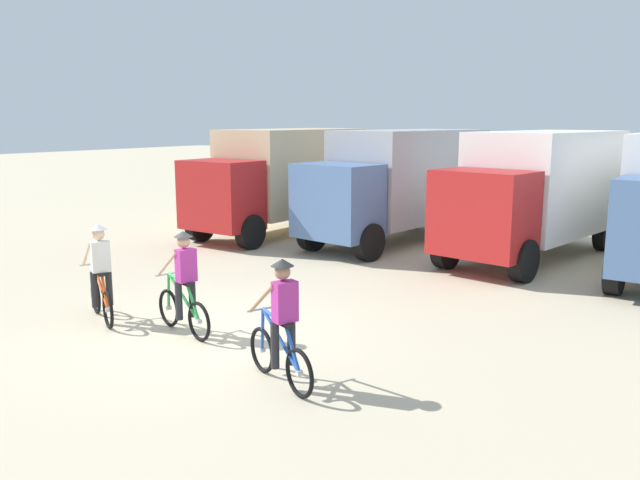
# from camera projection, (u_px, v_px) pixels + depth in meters

# --- Properties ---
(ground_plane) EXTENTS (120.00, 120.00, 0.00)m
(ground_plane) POSITION_uv_depth(u_px,v_px,m) (206.00, 333.00, 11.26)
(ground_plane) COLOR beige
(box_truck_tan_camper) EXTENTS (2.51, 6.79, 3.35)m
(box_truck_tan_camper) POSITION_uv_depth(u_px,v_px,m) (282.00, 175.00, 20.95)
(box_truck_tan_camper) COLOR #CCB78E
(box_truck_tan_camper) RESTS_ON ground
(box_truck_grey_hauler) EXTENTS (3.24, 7.00, 3.35)m
(box_truck_grey_hauler) POSITION_uv_depth(u_px,v_px,m) (399.00, 180.00, 19.28)
(box_truck_grey_hauler) COLOR #9E9EA3
(box_truck_grey_hauler) RESTS_ON ground
(box_truck_white_box) EXTENTS (3.32, 7.02, 3.35)m
(box_truck_white_box) POSITION_uv_depth(u_px,v_px,m) (537.00, 188.00, 17.05)
(box_truck_white_box) COLOR white
(box_truck_white_box) RESTS_ON ground
(cyclist_orange_shirt) EXTENTS (1.59, 0.84, 1.82)m
(cyclist_orange_shirt) POSITION_uv_depth(u_px,v_px,m) (101.00, 277.00, 11.73)
(cyclist_orange_shirt) COLOR black
(cyclist_orange_shirt) RESTS_ON ground
(cyclist_cowboy_hat) EXTENTS (1.69, 0.62, 1.82)m
(cyclist_cowboy_hat) POSITION_uv_depth(u_px,v_px,m) (184.00, 287.00, 11.02)
(cyclist_cowboy_hat) COLOR black
(cyclist_cowboy_hat) RESTS_ON ground
(cyclist_near_camera) EXTENTS (1.62, 0.79, 1.82)m
(cyclist_near_camera) POSITION_uv_depth(u_px,v_px,m) (282.00, 327.00, 8.87)
(cyclist_near_camera) COLOR black
(cyclist_near_camera) RESTS_ON ground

